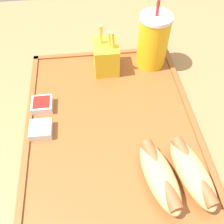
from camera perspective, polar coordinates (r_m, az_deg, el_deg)
name	(u,v)px	position (r m, az deg, el deg)	size (l,w,h in m)	color
dining_table	(102,200)	(0.87, -2.25, -18.63)	(1.15, 1.14, 0.73)	olive
food_tray	(112,122)	(0.55, 0.00, -2.28)	(0.46, 0.35, 0.01)	brown
soda_cup	(154,41)	(0.65, 9.13, 15.08)	(0.07, 0.07, 0.17)	gold
hot_dog_far	(194,172)	(0.48, 17.34, -12.39)	(0.15, 0.08, 0.04)	tan
hot_dog_near	(161,176)	(0.47, 10.60, -13.44)	(0.15, 0.07, 0.04)	tan
fries_carton	(107,56)	(0.64, -1.06, 12.04)	(0.07, 0.06, 0.12)	gold
sauce_cup_mayo	(42,129)	(0.54, -14.98, -3.65)	(0.04, 0.04, 0.02)	silver
sauce_cup_ketchup	(43,105)	(0.58, -14.74, 1.58)	(0.04, 0.04, 0.02)	silver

